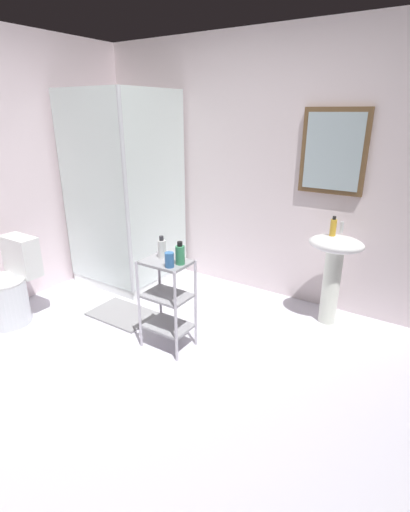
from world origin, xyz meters
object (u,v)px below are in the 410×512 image
(hand_soap_bottle, at_px, (333,227))
(bath_mat, at_px, (123,314))
(lotion_bottle_white, at_px, (162,248))
(toilet, at_px, (10,289))
(rinse_cup, at_px, (169,260))
(storage_cart, at_px, (167,297))
(pedestal_sink, at_px, (334,262))
(body_wash_bottle_green, at_px, (180,254))
(shower_stall, at_px, (129,242))

(hand_soap_bottle, height_order, bath_mat, hand_soap_bottle)
(lotion_bottle_white, bearing_deg, hand_soap_bottle, 46.41)
(toilet, relative_size, rinse_cup, 6.92)
(toilet, height_order, bath_mat, toilet)
(toilet, xyz_separation_m, hand_soap_bottle, (2.35, 1.54, 0.57))
(storage_cart, height_order, bath_mat, storage_cart)
(lotion_bottle_white, bearing_deg, pedestal_sink, 45.13)
(pedestal_sink, distance_m, rinse_cup, 1.47)
(toilet, xyz_separation_m, storage_cart, (1.42, 0.45, 0.12))
(toilet, height_order, hand_soap_bottle, hand_soap_bottle)
(toilet, height_order, body_wash_bottle_green, body_wash_bottle_green)
(storage_cart, distance_m, bath_mat, 0.81)
(toilet, bearing_deg, rinse_cup, 13.83)
(storage_cart, relative_size, hand_soap_bottle, 4.40)
(hand_soap_bottle, xyz_separation_m, rinse_cup, (-0.83, -1.17, -0.09))
(shower_stall, xyz_separation_m, body_wash_bottle_green, (1.26, -0.76, 0.35))
(storage_cart, height_order, lotion_bottle_white, lotion_bottle_white)
(shower_stall, bearing_deg, body_wash_bottle_green, -31.22)
(hand_soap_bottle, bearing_deg, shower_stall, -171.32)
(rinse_cup, bearing_deg, lotion_bottle_white, 144.34)
(toilet, relative_size, storage_cart, 1.03)
(shower_stall, height_order, bath_mat, shower_stall)
(rinse_cup, bearing_deg, body_wash_bottle_green, 70.15)
(shower_stall, relative_size, lotion_bottle_white, 11.53)
(lotion_bottle_white, bearing_deg, shower_stall, 145.47)
(body_wash_bottle_green, bearing_deg, bath_mat, 169.93)
(pedestal_sink, bearing_deg, toilet, -147.29)
(rinse_cup, bearing_deg, storage_cart, 142.14)
(toilet, relative_size, hand_soap_bottle, 4.51)
(storage_cart, bearing_deg, hand_soap_bottle, 49.64)
(lotion_bottle_white, height_order, bath_mat, lotion_bottle_white)
(bath_mat, bearing_deg, rinse_cup, -16.57)
(pedestal_sink, height_order, rinse_cup, rinse_cup)
(shower_stall, relative_size, body_wash_bottle_green, 11.48)
(bath_mat, bearing_deg, shower_stall, 126.56)
(pedestal_sink, height_order, bath_mat, pedestal_sink)
(pedestal_sink, xyz_separation_m, bath_mat, (-1.64, -0.93, -0.57))
(shower_stall, relative_size, toilet, 2.63)
(hand_soap_bottle, bearing_deg, bath_mat, -149.62)
(rinse_cup, bearing_deg, shower_stall, 145.31)
(storage_cart, xyz_separation_m, rinse_cup, (0.10, -0.08, 0.36))
(bath_mat, bearing_deg, storage_cart, -12.88)
(shower_stall, xyz_separation_m, storage_cart, (1.13, -0.78, -0.03))
(shower_stall, relative_size, hand_soap_bottle, 11.88)
(pedestal_sink, xyz_separation_m, hand_soap_bottle, (-0.04, 0.00, 0.31))
(toilet, distance_m, storage_cart, 1.50)
(pedestal_sink, height_order, body_wash_bottle_green, body_wash_bottle_green)
(shower_stall, relative_size, bath_mat, 3.33)
(lotion_bottle_white, relative_size, rinse_cup, 1.58)
(hand_soap_bottle, height_order, lotion_bottle_white, hand_soap_bottle)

